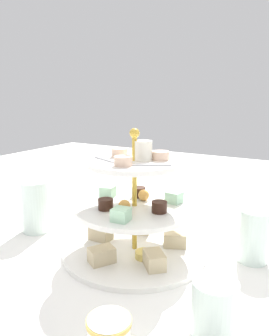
{
  "coord_description": "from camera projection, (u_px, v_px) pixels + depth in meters",
  "views": [
    {
      "loc": [
        0.32,
        -0.56,
        0.33
      ],
      "look_at": [
        0.0,
        0.0,
        0.18
      ],
      "focal_mm": 35.06,
      "sensor_mm": 36.0,
      "label": 1
    }
  ],
  "objects": [
    {
      "name": "water_glass_short_left",
      "position": [
        214.0,
        308.0,
        0.45
      ],
      "size": [
        0.06,
        0.06,
        0.08
      ],
      "primitive_type": "cylinder",
      "color": "silver",
      "rests_on": "ground_plane"
    },
    {
      "name": "water_glass_mid_back",
      "position": [
        254.0,
        236.0,
        0.65
      ],
      "size": [
        0.06,
        0.06,
        0.11
      ],
      "primitive_type": "cylinder",
      "color": "silver",
      "rests_on": "ground_plane"
    },
    {
      "name": "tiered_serving_stand",
      "position": [
        135.0,
        218.0,
        0.68
      ],
      "size": [
        0.3,
        0.3,
        0.27
      ],
      "color": "white",
      "rests_on": "ground_plane"
    },
    {
      "name": "water_glass_tall_right",
      "position": [
        36.0,
        206.0,
        0.8
      ],
      "size": [
        0.07,
        0.07,
        0.13
      ],
      "primitive_type": "cylinder",
      "color": "silver",
      "rests_on": "ground_plane"
    },
    {
      "name": "butter_knife_left",
      "position": [
        163.0,
        205.0,
        1.0
      ],
      "size": [
        0.16,
        0.08,
        0.0
      ],
      "primitive_type": "cube",
      "rotation": [
        0.0,
        0.0,
        3.52
      ],
      "color": "silver",
      "rests_on": "ground_plane"
    },
    {
      "name": "ground_plane",
      "position": [
        134.0,
        252.0,
        0.7
      ],
      "size": [
        2.4,
        2.4,
        0.0
      ],
      "primitive_type": "plane",
      "color": "white"
    }
  ]
}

